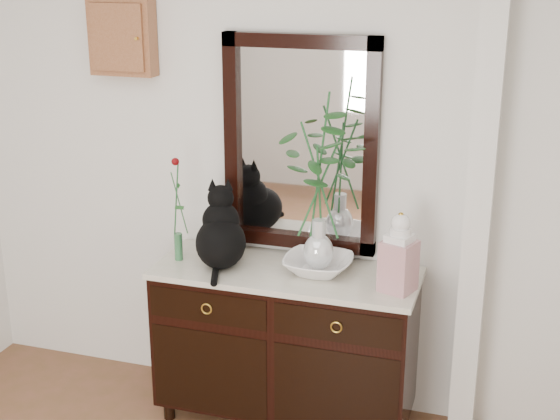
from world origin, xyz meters
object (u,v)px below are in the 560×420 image
(sideboard, at_px, (286,338))
(lotus_bowl, at_px, (318,265))
(ginger_jar, at_px, (399,252))
(cat, at_px, (220,227))

(sideboard, bearing_deg, lotus_bowl, 7.35)
(sideboard, height_order, lotus_bowl, lotus_bowl)
(sideboard, distance_m, lotus_bowl, 0.45)
(sideboard, height_order, ginger_jar, ginger_jar)
(cat, bearing_deg, ginger_jar, -21.01)
(sideboard, distance_m, ginger_jar, 0.81)
(sideboard, bearing_deg, ginger_jar, -7.21)
(lotus_bowl, bearing_deg, sideboard, -172.65)
(cat, xyz_separation_m, lotus_bowl, (0.49, 0.06, -0.16))
(lotus_bowl, bearing_deg, ginger_jar, -12.76)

